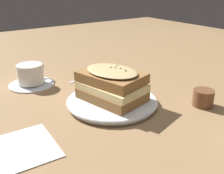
{
  "coord_description": "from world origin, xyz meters",
  "views": [
    {
      "loc": [
        -0.5,
        0.37,
        0.3
      ],
      "look_at": [
        -0.01,
        0.02,
        0.05
      ],
      "focal_mm": 42.0,
      "sensor_mm": 36.0,
      "label": 1
    }
  ],
  "objects": [
    {
      "name": "dinner_plate",
      "position": [
        -0.01,
        0.02,
        0.01
      ],
      "size": [
        0.23,
        0.23,
        0.02
      ],
      "color": "white",
      "rests_on": "ground_plane"
    },
    {
      "name": "napkin",
      "position": [
        -0.06,
        0.26,
        0.0
      ],
      "size": [
        0.14,
        0.12,
        0.0
      ],
      "primitive_type": "cube",
      "rotation": [
        0.0,
        0.0,
        -0.05
      ],
      "color": "white",
      "rests_on": "ground_plane"
    },
    {
      "name": "sandwich",
      "position": [
        -0.01,
        0.02,
        0.05
      ],
      "size": [
        0.18,
        0.15,
        0.08
      ],
      "rotation": [
        0.0,
        0.0,
        3.36
      ],
      "color": "olive",
      "rests_on": "dinner_plate"
    },
    {
      "name": "condiment_pot",
      "position": [
        -0.14,
        -0.16,
        0.02
      ],
      "size": [
        0.05,
        0.05,
        0.04
      ],
      "primitive_type": "cylinder",
      "color": "brown",
      "rests_on": "ground_plane"
    },
    {
      "name": "teacup_with_saucer",
      "position": [
        0.25,
        0.14,
        0.03
      ],
      "size": [
        0.13,
        0.13,
        0.07
      ],
      "rotation": [
        0.0,
        0.0,
        5.33
      ],
      "color": "white",
      "rests_on": "ground_plane"
    },
    {
      "name": "fork",
      "position": [
        0.24,
        -0.06,
        0.0
      ],
      "size": [
        0.1,
        0.17,
        0.0
      ],
      "rotation": [
        0.0,
        0.0,
        3.63
      ],
      "color": "silver",
      "rests_on": "ground_plane"
    },
    {
      "name": "ground_plane",
      "position": [
        0.0,
        0.0,
        0.0
      ],
      "size": [
        2.4,
        2.4,
        0.0
      ],
      "primitive_type": "plane",
      "color": "olive"
    }
  ]
}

